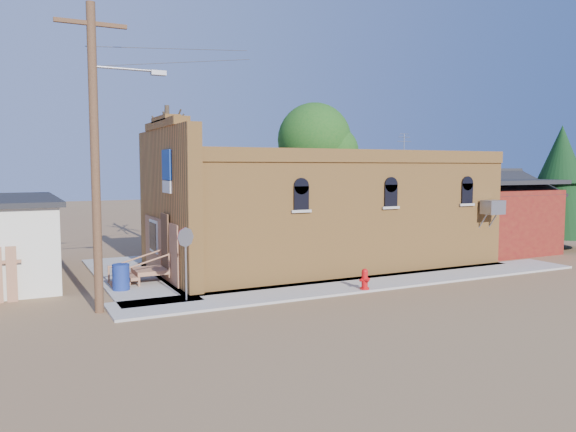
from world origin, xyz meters
name	(u,v)px	position (x,y,z in m)	size (l,w,h in m)	color
ground	(353,293)	(0.00, 0.00, 0.00)	(120.00, 120.00, 0.00)	brown
sidewalk_south	(374,283)	(1.50, 0.90, 0.04)	(19.00, 2.20, 0.08)	#9E9991
sidewalk_west	(132,277)	(-6.30, 6.00, 0.04)	(2.60, 10.00, 0.08)	#9E9991
brick_bar	(317,212)	(1.64, 5.49, 2.34)	(16.40, 7.97, 6.30)	#C2813B
red_shed	(482,207)	(11.50, 5.50, 2.27)	(5.40, 6.40, 4.30)	#621011
utility_pole	(97,151)	(-8.14, 1.20, 4.77)	(3.12, 0.26, 9.00)	#44291B
tree_bare_near	(167,135)	(-3.00, 13.00, 5.96)	(2.80, 2.80, 7.65)	#483D29
tree_leafy	(314,140)	(6.00, 13.50, 5.93)	(4.40, 4.40, 8.15)	#483D29
evergreen_tree	(560,179)	(15.50, 4.00, 3.71)	(3.60, 3.60, 6.50)	#483D29
fire_hydrant	(365,279)	(0.46, 0.00, 0.44)	(0.43, 0.42, 0.73)	red
stop_sign	(186,244)	(-5.54, 1.22, 1.88)	(0.60, 0.32, 2.34)	gray
trash_barrel	(121,277)	(-7.12, 3.72, 0.53)	(0.58, 0.58, 0.89)	navy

